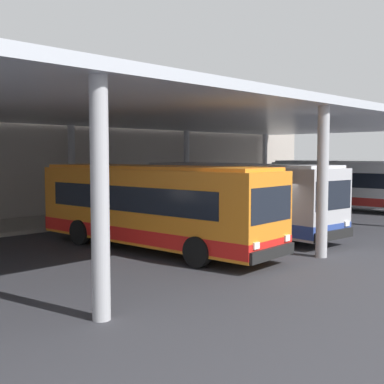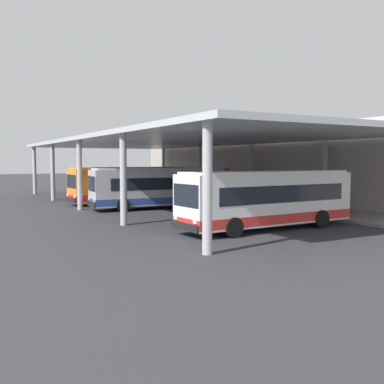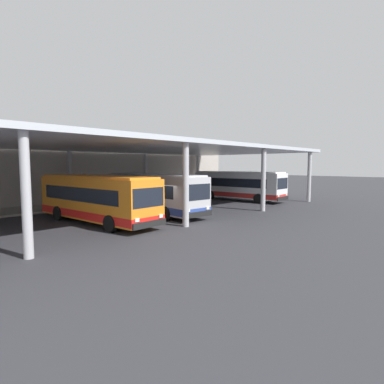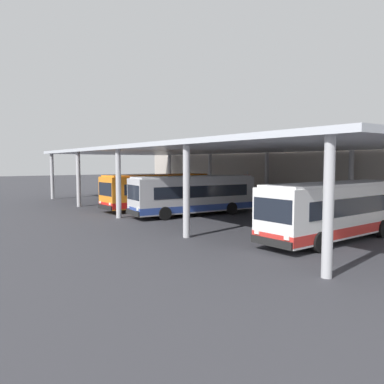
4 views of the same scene
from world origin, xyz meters
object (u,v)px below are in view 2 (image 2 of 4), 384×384
object	(u,v)px
bus_middle_bay	(268,199)
trash_bin	(234,194)
bus_nearest_bay	(130,184)
banner_sign	(227,180)
bus_second_bay	(159,187)
bench_waiting	(255,196)

from	to	relation	value
bus_middle_bay	trash_bin	size ratio (longest dim) A/B	10.84
bus_nearest_bay	trash_bin	size ratio (longest dim) A/B	10.89
bus_middle_bay	banner_sign	xyz separation A→B (m)	(-14.59, 7.16, 0.32)
bus_second_bay	banner_sign	bearing A→B (deg)	104.93
bus_nearest_bay	trash_bin	world-z (taller)	bus_nearest_bay
bench_waiting	banner_sign	distance (m)	3.37
bus_second_bay	bench_waiting	bearing A→B (deg)	84.17
bench_waiting	trash_bin	xyz separation A→B (m)	(-3.34, 0.13, 0.01)
bus_second_bay	bench_waiting	distance (m)	8.79
bench_waiting	banner_sign	xyz separation A→B (m)	(-2.97, -0.88, 1.32)
banner_sign	bus_second_bay	bearing A→B (deg)	-75.07
bus_nearest_bay	bus_second_bay	bearing A→B (deg)	3.82
bus_nearest_bay	bus_middle_bay	xyz separation A→B (m)	(17.73, 1.00, 0.00)
bus_second_bay	trash_bin	bearing A→B (deg)	105.53
trash_bin	banner_sign	xyz separation A→B (m)	(0.37, -1.00, 1.30)
bus_middle_bay	bus_second_bay	bearing A→B (deg)	-177.00
trash_bin	banner_sign	distance (m)	1.69
bus_nearest_bay	trash_bin	distance (m)	9.63
bus_middle_bay	banner_sign	world-z (taller)	banner_sign
bench_waiting	trash_bin	world-z (taller)	trash_bin
bench_waiting	trash_bin	distance (m)	3.34
bus_middle_bay	bench_waiting	xyz separation A→B (m)	(-11.62, 8.04, -0.99)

